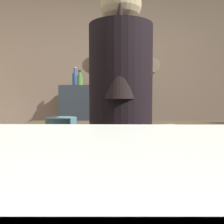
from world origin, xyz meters
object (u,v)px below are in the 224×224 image
Objects in this scene: bottle_soy at (80,80)px; mixing_bowl at (61,122)px; bartender at (121,118)px; chefs_knife at (159,125)px; bottle_vinegar at (121,80)px; bottle_olive_oil at (75,79)px; bottle_hot_sauce at (100,78)px.

mixing_bowl is at bearing -86.79° from bottle_soy.
bartender is at bearing -42.86° from mixing_bowl.
bottle_vinegar reaches higher than chefs_knife.
mixing_bowl is 0.91× the size of chefs_knife.
mixing_bowl is (-0.41, 0.38, -0.06)m from bartender.
bottle_olive_oil is (-0.15, 1.47, 0.41)m from mixing_bowl.
bottle_soy is at bearing 97.20° from chefs_knife.
mixing_bowl is 1.57m from bottle_hot_sauce.
bottle_vinegar is at bearing 76.85° from chefs_knife.
bartender is 0.50m from chefs_knife.
bottle_vinegar is 0.28m from bottle_hot_sauce.
chefs_knife is 0.95× the size of bottle_hot_sauce.
bottle_hot_sauce is (0.32, 0.04, 0.01)m from bottle_olive_oil.
bottle_soy is 0.13m from bottle_olive_oil.
bottle_vinegar is at bearing 1.73° from bottle_olive_oil.
bottle_vinegar is 0.60m from bottle_olive_oil.
bottle_soy is (-0.08, 1.36, 0.39)m from mixing_bowl.
bottle_olive_oil is (-0.07, 0.11, 0.02)m from bottle_soy.
chefs_knife is 1.30× the size of bottle_vinegar.
chefs_knife is 1.60m from bottle_soy.
chefs_knife is (0.28, 0.41, -0.09)m from bartender.
bottle_vinegar is at bearing -3.99° from bottle_hot_sauce.
bottle_soy reaches higher than chefs_knife.
bartender is 9.13× the size of bottle_soy.
bartender is 0.57m from mixing_bowl.
bottle_soy is 0.54m from bottle_vinegar.
bottle_hot_sauce is (-0.28, 0.02, 0.03)m from bottle_vinegar.
bottle_soy is at bearing -54.82° from bottle_olive_oil.
mixing_bowl is 1.18× the size of bottle_soy.
bottle_vinegar is (-0.25, 1.47, 0.42)m from chefs_knife.
bottle_soy is 1.00× the size of bottle_vinegar.
mixing_bowl is 1.53m from bottle_olive_oil.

